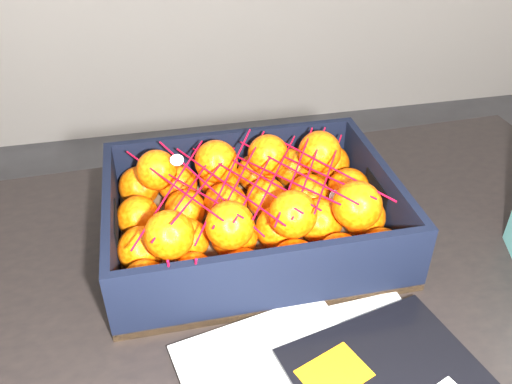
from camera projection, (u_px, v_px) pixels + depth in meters
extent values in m
cube|color=black|center=(290.00, 308.00, 0.73)|extent=(1.23, 0.85, 0.04)
cylinder|color=black|center=(460.00, 272.00, 1.32)|extent=(0.06, 0.06, 0.71)
cube|color=orange|center=(334.00, 373.00, 0.60)|extent=(0.09, 0.08, 0.00)
cube|color=brown|center=(252.00, 236.00, 0.82)|extent=(0.42, 0.31, 0.01)
cube|color=black|center=(234.00, 159.00, 0.91)|extent=(0.42, 0.01, 0.11)
cube|color=black|center=(276.00, 282.00, 0.67)|extent=(0.42, 0.01, 0.11)
cube|color=black|center=(112.00, 230.00, 0.75)|extent=(0.01, 0.29, 0.11)
cube|color=black|center=(379.00, 194.00, 0.82)|extent=(0.01, 0.29, 0.11)
sphere|color=#FF5805|center=(146.00, 285.00, 0.68)|extent=(0.06, 0.06, 0.06)
sphere|color=#FF5805|center=(141.00, 249.00, 0.73)|extent=(0.07, 0.07, 0.07)
sphere|color=#FF5805|center=(138.00, 217.00, 0.79)|extent=(0.06, 0.06, 0.06)
sphere|color=#FF5805|center=(139.00, 187.00, 0.86)|extent=(0.07, 0.07, 0.07)
sphere|color=#FF5805|center=(193.00, 276.00, 0.69)|extent=(0.06, 0.06, 0.06)
sphere|color=#FF5805|center=(188.00, 240.00, 0.75)|extent=(0.06, 0.06, 0.06)
sphere|color=#FF5805|center=(185.00, 210.00, 0.81)|extent=(0.06, 0.06, 0.06)
sphere|color=#FF5805|center=(178.00, 184.00, 0.86)|extent=(0.06, 0.06, 0.06)
sphere|color=#FF5805|center=(243.00, 271.00, 0.70)|extent=(0.06, 0.06, 0.06)
sphere|color=#FF5805|center=(234.00, 236.00, 0.76)|extent=(0.07, 0.07, 0.07)
sphere|color=#FF5805|center=(225.00, 204.00, 0.82)|extent=(0.07, 0.07, 0.07)
sphere|color=#FF5805|center=(219.00, 179.00, 0.88)|extent=(0.07, 0.07, 0.07)
sphere|color=#FF5805|center=(295.00, 264.00, 0.71)|extent=(0.07, 0.07, 0.07)
sphere|color=#FF5805|center=(278.00, 228.00, 0.77)|extent=(0.07, 0.07, 0.07)
sphere|color=#FF5805|center=(267.00, 198.00, 0.83)|extent=(0.06, 0.06, 0.06)
sphere|color=#FF5805|center=(256.00, 173.00, 0.89)|extent=(0.06, 0.06, 0.06)
sphere|color=#FF5805|center=(341.00, 256.00, 0.72)|extent=(0.06, 0.06, 0.06)
sphere|color=#FF5805|center=(320.00, 221.00, 0.78)|extent=(0.07, 0.07, 0.07)
sphere|color=#FF5805|center=(309.00, 194.00, 0.84)|extent=(0.06, 0.06, 0.06)
sphere|color=#FF5805|center=(293.00, 168.00, 0.90)|extent=(0.07, 0.07, 0.07)
sphere|color=#FF5805|center=(382.00, 249.00, 0.73)|extent=(0.06, 0.06, 0.06)
sphere|color=#FF5805|center=(364.00, 217.00, 0.79)|extent=(0.06, 0.06, 0.06)
sphere|color=#FF5805|center=(348.00, 189.00, 0.85)|extent=(0.07, 0.07, 0.07)
sphere|color=#FF5805|center=(330.00, 164.00, 0.91)|extent=(0.07, 0.07, 0.07)
sphere|color=#FF5805|center=(169.00, 235.00, 0.68)|extent=(0.06, 0.06, 0.06)
sphere|color=#FF5805|center=(157.00, 170.00, 0.80)|extent=(0.06, 0.06, 0.06)
sphere|color=#FF5805|center=(230.00, 225.00, 0.69)|extent=(0.07, 0.07, 0.07)
sphere|color=#FF5805|center=(216.00, 162.00, 0.82)|extent=(0.07, 0.07, 0.07)
sphere|color=#FF5805|center=(293.00, 214.00, 0.71)|extent=(0.07, 0.07, 0.07)
sphere|color=#FF5805|center=(268.00, 155.00, 0.84)|extent=(0.07, 0.07, 0.07)
sphere|color=#FF5805|center=(357.00, 206.00, 0.73)|extent=(0.07, 0.07, 0.07)
sphere|color=#FF5805|center=(319.00, 152.00, 0.84)|extent=(0.07, 0.07, 0.07)
cylinder|color=red|center=(170.00, 183.00, 0.74)|extent=(0.12, 0.22, 0.02)
cylinder|color=red|center=(189.00, 186.00, 0.74)|extent=(0.12, 0.22, 0.04)
cylinder|color=red|center=(207.00, 185.00, 0.74)|extent=(0.12, 0.22, 0.03)
cylinder|color=red|center=(226.00, 184.00, 0.74)|extent=(0.12, 0.22, 0.00)
cylinder|color=red|center=(242.00, 178.00, 0.75)|extent=(0.12, 0.22, 0.02)
cylinder|color=red|center=(259.00, 175.00, 0.76)|extent=(0.12, 0.22, 0.02)
cylinder|color=red|center=(277.00, 175.00, 0.77)|extent=(0.12, 0.22, 0.03)
cylinder|color=red|center=(294.00, 170.00, 0.77)|extent=(0.12, 0.22, 0.02)
cylinder|color=red|center=(310.00, 169.00, 0.78)|extent=(0.12, 0.22, 0.03)
cylinder|color=red|center=(328.00, 166.00, 0.77)|extent=(0.12, 0.22, 0.01)
cylinder|color=red|center=(171.00, 189.00, 0.73)|extent=(0.12, 0.22, 0.02)
cylinder|color=red|center=(189.00, 189.00, 0.74)|extent=(0.12, 0.22, 0.01)
cylinder|color=red|center=(207.00, 181.00, 0.74)|extent=(0.12, 0.22, 0.04)
cylinder|color=red|center=(226.00, 181.00, 0.74)|extent=(0.12, 0.22, 0.04)
cylinder|color=red|center=(242.00, 174.00, 0.76)|extent=(0.12, 0.22, 0.01)
cylinder|color=red|center=(260.00, 176.00, 0.76)|extent=(0.12, 0.22, 0.02)
cylinder|color=red|center=(276.00, 173.00, 0.77)|extent=(0.12, 0.22, 0.02)
cylinder|color=red|center=(296.00, 172.00, 0.76)|extent=(0.12, 0.22, 0.01)
cylinder|color=red|center=(311.00, 168.00, 0.77)|extent=(0.12, 0.22, 0.01)
cylinder|color=red|center=(330.00, 169.00, 0.77)|extent=(0.12, 0.22, 0.02)
cylinder|color=red|center=(170.00, 278.00, 0.64)|extent=(0.00, 0.03, 0.09)
cylinder|color=red|center=(195.00, 275.00, 0.65)|extent=(0.01, 0.04, 0.08)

